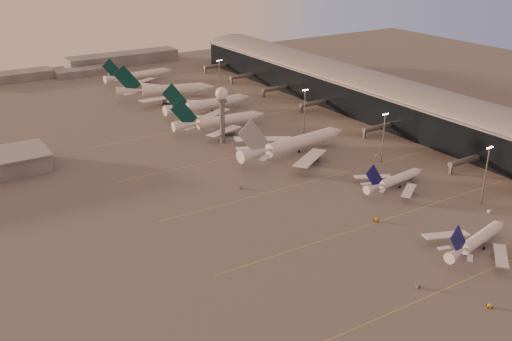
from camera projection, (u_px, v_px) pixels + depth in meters
ground at (375, 240)px, 214.63m from camera, size 700.00×700.00×0.00m
taxiway_markings at (339, 173)px, 273.26m from camera, size 180.00×185.25×0.02m
terminal at (384, 99)px, 350.11m from camera, size 57.00×362.00×23.04m
radar_tower at (222, 104)px, 303.01m from camera, size 6.40×6.40×31.10m
mast_a at (486, 172)px, 238.11m from camera, size 3.60×0.56×25.00m
mast_b at (384, 135)px, 279.64m from camera, size 3.60×0.56×25.00m
mast_c at (305, 109)px, 320.18m from camera, size 3.60×0.56×25.00m
mast_d at (220, 76)px, 389.58m from camera, size 3.60×0.56×25.00m
distant_horizon at (92, 64)px, 468.73m from camera, size 165.00×37.50×9.00m
narrowbody_near at (477, 242)px, 207.17m from camera, size 39.33×31.08×15.53m
narrowbody_mid at (395, 182)px, 256.23m from camera, size 37.98×30.17×14.86m
widebody_white at (295, 147)px, 293.75m from camera, size 67.36×53.71×23.72m
greentail_a at (220, 123)px, 330.25m from camera, size 56.24×45.33×20.42m
greentail_b at (209, 106)px, 359.86m from camera, size 59.81×48.19×21.71m
greentail_c at (166, 92)px, 389.85m from camera, size 62.20×49.47×23.33m
greentail_d at (140, 77)px, 431.85m from camera, size 54.42×43.75×19.79m
gsv_truck_a at (419, 284)px, 186.29m from camera, size 6.28×2.64×2.48m
gsv_tug_near at (489, 306)px, 176.71m from camera, size 3.29×3.67×0.90m
gsv_catering_a at (490, 208)px, 234.48m from camera, size 5.56×3.00×4.38m
gsv_tug_mid at (376, 220)px, 228.09m from camera, size 4.43×4.31×1.11m
gsv_truck_b at (373, 174)px, 269.21m from camera, size 5.41×2.25×2.14m
gsv_truck_c at (241, 186)px, 256.69m from camera, size 5.32×4.76×2.13m
gsv_catering_b at (376, 153)px, 291.67m from camera, size 4.96×3.71×3.72m
gsv_tug_far at (252, 156)px, 291.84m from camera, size 4.56×4.53×1.15m
gsv_tug_hangar at (249, 114)px, 356.81m from camera, size 4.39×3.49×1.09m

